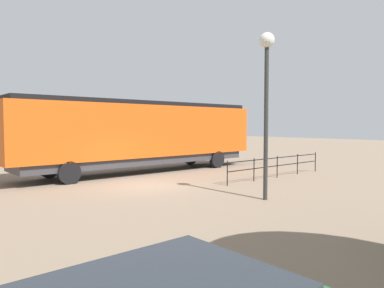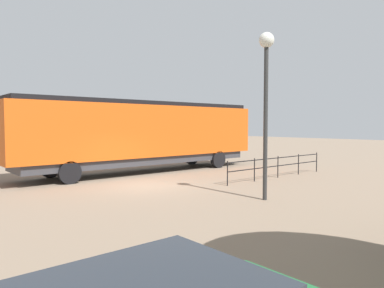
{
  "view_description": "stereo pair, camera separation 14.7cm",
  "coord_description": "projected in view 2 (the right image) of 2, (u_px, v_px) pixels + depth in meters",
  "views": [
    {
      "loc": [
        13.73,
        -9.1,
        2.82
      ],
      "look_at": [
        1.83,
        1.25,
        1.97
      ],
      "focal_mm": 33.42,
      "sensor_mm": 36.0,
      "label": 1
    },
    {
      "loc": [
        13.83,
        -8.99,
        2.82
      ],
      "look_at": [
        1.83,
        1.25,
        1.97
      ],
      "focal_mm": 33.42,
      "sensor_mm": 36.0,
      "label": 2
    }
  ],
  "objects": [
    {
      "name": "locomotive",
      "position": [
        149.0,
        133.0,
        21.46
      ],
      "size": [
        2.97,
        15.51,
        4.18
      ],
      "color": "#D15114",
      "rests_on": "ground_plane"
    },
    {
      "name": "platform_fence",
      "position": [
        278.0,
        164.0,
        19.01
      ],
      "size": [
        0.05,
        7.78,
        1.15
      ],
      "color": "black",
      "rests_on": "ground_plane"
    },
    {
      "name": "ground_plane",
      "position": [
        146.0,
        186.0,
        16.48
      ],
      "size": [
        120.0,
        120.0,
        0.0
      ],
      "primitive_type": "plane",
      "color": "#84705B"
    },
    {
      "name": "lamp_post",
      "position": [
        266.0,
        77.0,
        13.19
      ],
      "size": [
        0.57,
        0.57,
        6.22
      ],
      "color": "#2D2D2D",
      "rests_on": "ground_plane"
    }
  ]
}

